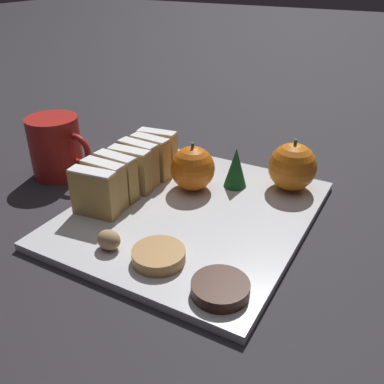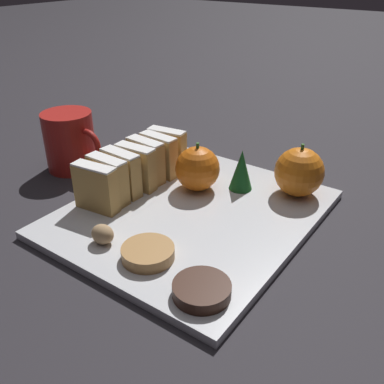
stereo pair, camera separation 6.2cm
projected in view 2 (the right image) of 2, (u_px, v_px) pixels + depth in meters
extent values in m
plane|color=#28262B|center=(192.00, 217.00, 0.64)|extent=(6.00, 6.00, 0.00)
cube|color=silver|center=(192.00, 213.00, 0.64)|extent=(0.33, 0.37, 0.01)
cube|color=tan|center=(96.00, 189.00, 0.62)|extent=(0.07, 0.03, 0.07)
cube|color=white|center=(93.00, 167.00, 0.60)|extent=(0.07, 0.03, 0.00)
cube|color=tan|center=(108.00, 181.00, 0.64)|extent=(0.07, 0.02, 0.07)
cube|color=white|center=(106.00, 159.00, 0.62)|extent=(0.07, 0.02, 0.00)
cube|color=tan|center=(121.00, 174.00, 0.66)|extent=(0.07, 0.03, 0.07)
cube|color=white|center=(119.00, 153.00, 0.64)|extent=(0.07, 0.03, 0.00)
cube|color=tan|center=(136.00, 168.00, 0.68)|extent=(0.07, 0.03, 0.07)
cube|color=white|center=(134.00, 147.00, 0.66)|extent=(0.07, 0.03, 0.00)
cube|color=tan|center=(146.00, 161.00, 0.70)|extent=(0.07, 0.03, 0.07)
cube|color=white|center=(145.00, 141.00, 0.69)|extent=(0.07, 0.03, 0.00)
cube|color=tan|center=(159.00, 156.00, 0.72)|extent=(0.07, 0.03, 0.07)
cube|color=white|center=(158.00, 136.00, 0.70)|extent=(0.07, 0.02, 0.00)
cube|color=tan|center=(167.00, 150.00, 0.74)|extent=(0.07, 0.03, 0.07)
cube|color=white|center=(166.00, 131.00, 0.73)|extent=(0.07, 0.03, 0.00)
sphere|color=orange|center=(299.00, 172.00, 0.66)|extent=(0.08, 0.08, 0.08)
cylinder|color=#38702D|center=(303.00, 147.00, 0.64)|extent=(0.01, 0.01, 0.01)
sphere|color=orange|center=(197.00, 169.00, 0.67)|extent=(0.07, 0.07, 0.07)
cylinder|color=#38702D|center=(198.00, 146.00, 0.66)|extent=(0.01, 0.01, 0.01)
ellipsoid|color=tan|center=(103.00, 234.00, 0.55)|extent=(0.03, 0.03, 0.03)
cylinder|color=#381E14|center=(202.00, 290.00, 0.47)|extent=(0.07, 0.07, 0.01)
cylinder|color=#B27F47|center=(148.00, 253.00, 0.53)|extent=(0.07, 0.07, 0.02)
cone|color=#195623|center=(241.00, 170.00, 0.68)|extent=(0.04, 0.04, 0.07)
cylinder|color=red|center=(70.00, 141.00, 0.76)|extent=(0.09, 0.09, 0.10)
torus|color=red|center=(89.00, 145.00, 0.73)|extent=(0.06, 0.01, 0.06)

